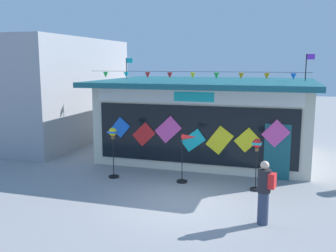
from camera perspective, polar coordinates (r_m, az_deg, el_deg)
The scene contains 7 objects.
ground_plane at distance 11.70m, azimuth 2.46°, elevation -11.27°, with size 80.00×80.00×0.00m, color gray.
kite_shop_building at distance 17.18m, azimuth 6.09°, elevation 1.30°, with size 8.83×6.98×4.48m.
wind_spinner_far_left at distance 13.89m, azimuth -8.17°, elevation -2.33°, with size 0.37×0.37×1.83m.
wind_spinner_left at distance 13.19m, azimuth 2.80°, elevation -3.53°, with size 0.69×0.37×1.73m.
wind_spinner_center_left at distance 12.71m, azimuth 13.03°, elevation -3.78°, with size 0.34×0.34×1.72m.
person_near_camera at distance 10.22m, azimuth 14.14°, elevation -9.37°, with size 0.47×0.36×1.68m.
neighbour_building at distance 22.33m, azimuth -20.00°, elevation 5.12°, with size 7.89×8.89×5.35m, color #99999E.
Camera 1 is at (2.74, -10.59, 4.13)m, focal length 41.03 mm.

